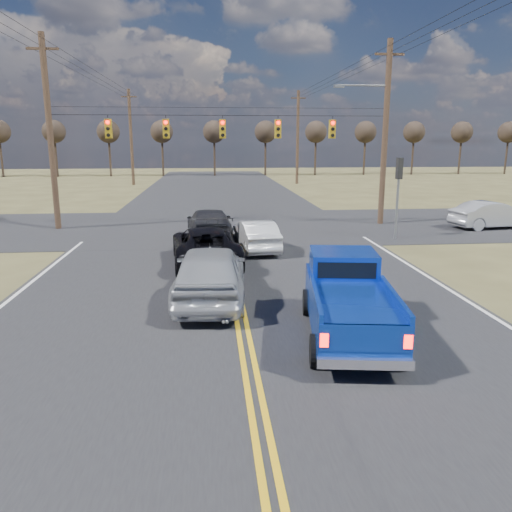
{
  "coord_description": "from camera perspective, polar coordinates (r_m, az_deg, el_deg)",
  "views": [
    {
      "loc": [
        -0.76,
        -9.65,
        4.66
      ],
      "look_at": [
        0.5,
        3.97,
        1.5
      ],
      "focal_mm": 35.0,
      "sensor_mm": 36.0,
      "label": 1
    }
  ],
  "objects": [
    {
      "name": "road_main",
      "position": [
        20.21,
        -3.0,
        -0.35
      ],
      "size": [
        14.0,
        120.0,
        0.02
      ],
      "primitive_type": "cube",
      "color": "#28282B",
      "rests_on": "ground"
    },
    {
      "name": "utility_poles",
      "position": [
        26.67,
        -3.78,
        14.19
      ],
      "size": [
        19.6,
        58.32,
        10.0
      ],
      "color": "#473323",
      "rests_on": "ground"
    },
    {
      "name": "ground",
      "position": [
        10.75,
        -0.73,
        -12.69
      ],
      "size": [
        160.0,
        160.0,
        0.0
      ],
      "primitive_type": "plane",
      "color": "brown",
      "rests_on": "ground"
    },
    {
      "name": "signal_gantry",
      "position": [
        27.47,
        -2.75,
        13.83
      ],
      "size": [
        19.6,
        4.83,
        10.0
      ],
      "color": "#473323",
      "rests_on": "ground"
    },
    {
      "name": "silver_suv",
      "position": [
        14.75,
        -5.27,
        -1.95
      ],
      "size": [
        2.35,
        5.21,
        1.74
      ],
      "primitive_type": "imported",
      "rotation": [
        0.0,
        0.0,
        3.08
      ],
      "color": "#ACAFB4",
      "rests_on": "ground"
    },
    {
      "name": "black_suv",
      "position": [
        19.36,
        -5.79,
        1.23
      ],
      "size": [
        2.86,
        5.45,
        1.46
      ],
      "primitive_type": "imported",
      "rotation": [
        0.0,
        0.0,
        3.23
      ],
      "color": "black",
      "rests_on": "ground"
    },
    {
      "name": "cross_car_east_near",
      "position": [
        30.11,
        25.33,
        4.27
      ],
      "size": [
        2.29,
        4.69,
        1.48
      ],
      "primitive_type": "imported",
      "rotation": [
        0.0,
        0.0,
        1.74
      ],
      "color": "#A9ABB1",
      "rests_on": "ground"
    },
    {
      "name": "white_car_queue",
      "position": [
        21.67,
        -0.05,
        2.38
      ],
      "size": [
        1.88,
        4.19,
        1.34
      ],
      "primitive_type": "imported",
      "rotation": [
        0.0,
        0.0,
        3.26
      ],
      "color": "silver",
      "rests_on": "ground"
    },
    {
      "name": "dgrey_car_queue",
      "position": [
        23.99,
        -5.33,
        3.58
      ],
      "size": [
        2.36,
        5.3,
        1.51
      ],
      "primitive_type": "imported",
      "rotation": [
        0.0,
        0.0,
        3.19
      ],
      "color": "#2B2B2F",
      "rests_on": "ground"
    },
    {
      "name": "pickup_truck",
      "position": [
        12.3,
        10.45,
        -4.98
      ],
      "size": [
        2.54,
        5.2,
        1.87
      ],
      "rotation": [
        0.0,
        0.0,
        -0.14
      ],
      "color": "black",
      "rests_on": "ground"
    },
    {
      "name": "treeline",
      "position": [
        36.64,
        -4.24,
        14.59
      ],
      "size": [
        87.0,
        117.8,
        7.4
      ],
      "color": "#33261C",
      "rests_on": "ground"
    },
    {
      "name": "road_cross",
      "position": [
        28.05,
        -3.68,
        3.41
      ],
      "size": [
        120.0,
        12.0,
        0.02
      ],
      "primitive_type": "cube",
      "color": "#28282B",
      "rests_on": "ground"
    }
  ]
}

